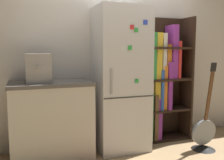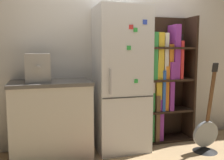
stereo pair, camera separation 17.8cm
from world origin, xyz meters
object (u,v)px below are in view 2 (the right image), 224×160
refrigerator (121,80)px  espresso_machine (38,68)px  bookshelf (163,80)px  guitar (206,139)px

refrigerator → espresso_machine: refrigerator is taller
refrigerator → bookshelf: bearing=11.3°
refrigerator → guitar: size_ratio=1.60×
refrigerator → espresso_machine: size_ratio=5.01×
bookshelf → guitar: bookshelf is taller
guitar → refrigerator: bearing=157.2°
bookshelf → espresso_machine: 1.75m
bookshelf → espresso_machine: bearing=-173.9°
espresso_machine → guitar: 2.29m
refrigerator → espresso_machine: bearing=-177.4°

